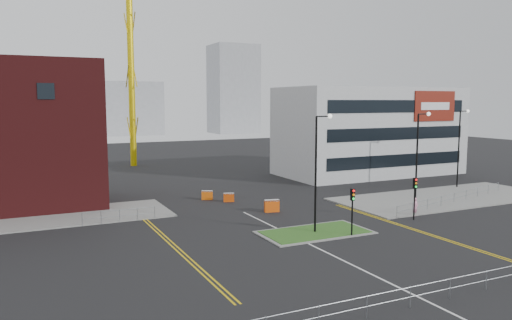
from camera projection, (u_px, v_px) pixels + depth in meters
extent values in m
plane|color=black|center=(357.00, 267.00, 30.57)|extent=(200.00, 200.00, 0.00)
cube|color=slate|center=(1.00, 222.00, 41.67)|extent=(28.00, 8.00, 0.12)
cube|color=slate|center=(445.00, 197.00, 52.55)|extent=(24.00, 10.00, 0.12)
cube|color=slate|center=(315.00, 232.00, 38.58)|extent=(8.60, 4.60, 0.08)
cube|color=#23551C|center=(315.00, 232.00, 38.58)|extent=(8.00, 4.00, 0.12)
cube|color=black|center=(46.00, 91.00, 42.98)|extent=(1.40, 0.10, 1.40)
cube|color=silver|center=(369.00, 131.00, 69.69)|extent=(25.00, 12.00, 12.00)
cube|color=black|center=(398.00, 160.00, 64.71)|extent=(22.00, 0.10, 1.60)
cube|color=black|center=(399.00, 134.00, 64.30)|extent=(22.00, 0.10, 1.60)
cube|color=black|center=(400.00, 106.00, 63.89)|extent=(22.00, 0.10, 1.60)
cube|color=maroon|center=(435.00, 106.00, 66.41)|extent=(7.00, 0.15, 4.00)
cube|color=white|center=(435.00, 106.00, 66.32)|extent=(5.00, 0.05, 1.00)
cylinder|color=#DFBE0D|center=(131.00, 54.00, 76.91)|extent=(1.00, 1.00, 34.94)
cylinder|color=black|center=(316.00, 175.00, 38.06)|extent=(0.16, 0.16, 9.00)
cylinder|color=black|center=(323.00, 116.00, 37.79)|extent=(1.20, 0.10, 0.10)
sphere|color=silver|center=(330.00, 116.00, 38.05)|extent=(0.36, 0.36, 0.36)
cylinder|color=black|center=(417.00, 164.00, 45.01)|extent=(0.16, 0.16, 9.00)
cylinder|color=black|center=(424.00, 114.00, 44.74)|extent=(1.20, 0.10, 0.10)
sphere|color=silver|center=(429.00, 114.00, 45.00)|extent=(0.36, 0.36, 0.36)
cylinder|color=black|center=(459.00, 150.00, 58.19)|extent=(0.16, 0.16, 9.00)
cylinder|color=black|center=(464.00, 111.00, 57.92)|extent=(1.20, 0.10, 0.10)
sphere|color=silver|center=(468.00, 111.00, 58.18)|extent=(0.36, 0.36, 0.36)
cylinder|color=black|center=(352.00, 217.00, 37.48)|extent=(0.12, 0.12, 3.00)
cube|color=black|center=(353.00, 195.00, 37.28)|extent=(0.28, 0.22, 0.90)
sphere|color=red|center=(354.00, 191.00, 37.13)|extent=(0.18, 0.18, 0.18)
sphere|color=orange|center=(354.00, 195.00, 37.17)|extent=(0.18, 0.18, 0.18)
sphere|color=#0CCC33|center=(354.00, 199.00, 37.20)|extent=(0.18, 0.18, 0.18)
cylinder|color=black|center=(414.00, 203.00, 42.71)|extent=(0.12, 0.12, 3.00)
cube|color=black|center=(415.00, 183.00, 42.51)|extent=(0.28, 0.22, 0.90)
sphere|color=red|center=(416.00, 180.00, 42.36)|extent=(0.18, 0.18, 0.18)
sphere|color=orange|center=(416.00, 183.00, 42.39)|extent=(0.18, 0.18, 0.18)
sphere|color=#0CCC33|center=(416.00, 187.00, 42.43)|extent=(0.18, 0.18, 0.18)
cylinder|color=gray|center=(431.00, 283.00, 25.07)|extent=(24.00, 0.04, 0.04)
cylinder|color=gray|center=(431.00, 292.00, 25.13)|extent=(24.00, 0.04, 0.04)
cylinder|color=gray|center=(119.00, 210.00, 41.84)|extent=(6.00, 0.04, 0.04)
cylinder|color=gray|center=(120.00, 216.00, 41.89)|extent=(6.00, 0.04, 0.04)
cylinder|color=gray|center=(82.00, 220.00, 40.61)|extent=(0.05, 0.05, 1.10)
cylinder|color=gray|center=(155.00, 213.00, 43.18)|extent=(0.05, 0.05, 1.10)
cylinder|color=gray|center=(454.00, 193.00, 49.55)|extent=(19.01, 5.04, 0.04)
cylinder|color=gray|center=(454.00, 198.00, 49.61)|extent=(19.01, 5.04, 0.04)
cylinder|color=gray|center=(397.00, 212.00, 43.29)|extent=(0.05, 0.05, 1.10)
cylinder|color=gray|center=(498.00, 187.00, 55.93)|extent=(0.05, 0.05, 1.10)
cube|color=silver|center=(338.00, 258.00, 32.36)|extent=(0.15, 30.00, 0.01)
cube|color=gold|center=(169.00, 244.00, 35.65)|extent=(0.12, 24.00, 0.01)
cube|color=gold|center=(173.00, 243.00, 35.78)|extent=(0.12, 24.00, 0.01)
cube|color=gold|center=(408.00, 228.00, 40.02)|extent=(0.12, 20.00, 0.01)
cube|color=gold|center=(411.00, 228.00, 40.15)|extent=(0.12, 20.00, 0.01)
cube|color=gray|center=(120.00, 108.00, 150.33)|extent=(24.00, 12.00, 16.00)
cube|color=gray|center=(233.00, 89.00, 160.19)|extent=(14.00, 12.00, 28.00)
cube|color=gray|center=(54.00, 115.00, 151.79)|extent=(30.00, 12.00, 12.00)
imported|color=pink|center=(415.00, 207.00, 44.26)|extent=(0.67, 0.52, 1.64)
cube|color=orange|center=(207.00, 195.00, 51.57)|extent=(1.19, 0.81, 0.94)
cube|color=silver|center=(207.00, 191.00, 51.52)|extent=(1.19, 0.81, 0.11)
cube|color=#E7510C|center=(272.00, 206.00, 45.85)|extent=(1.42, 0.73, 1.13)
cube|color=silver|center=(272.00, 200.00, 45.79)|extent=(1.42, 0.73, 0.14)
cube|color=#CC440B|center=(229.00, 197.00, 50.52)|extent=(1.13, 0.70, 0.89)
cube|color=silver|center=(229.00, 194.00, 50.48)|extent=(1.13, 0.70, 0.11)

